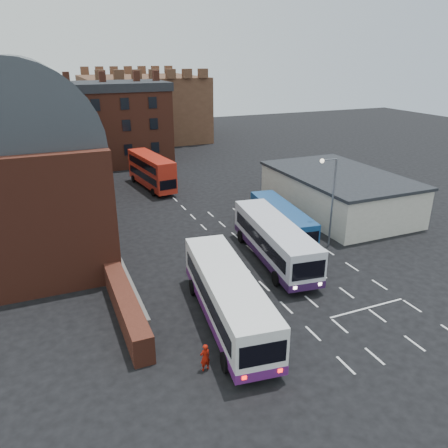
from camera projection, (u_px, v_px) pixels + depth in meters
name	position (u px, v px, depth m)	size (l,w,h in m)	color
ground	(280.00, 302.00, 30.24)	(180.00, 180.00, 0.00)	black
railway_station	(21.00, 152.00, 39.82)	(12.00, 28.00, 16.00)	#602B1E
forecourt_wall	(126.00, 307.00, 27.91)	(1.20, 10.00, 1.80)	#602B1E
cream_building	(338.00, 192.00, 46.92)	(10.40, 16.40, 4.25)	beige
brick_terrace	(94.00, 129.00, 65.49)	(22.00, 10.00, 11.00)	brown
castle_keep	(142.00, 108.00, 86.82)	(22.00, 22.00, 12.00)	brown
bus_white_outbound	(228.00, 295.00, 27.24)	(4.38, 12.74, 3.40)	white
bus_white_inbound	(274.00, 238.00, 35.57)	(4.27, 12.60, 3.37)	silver
bus_blue	(281.00, 219.00, 40.71)	(3.57, 10.69, 2.86)	navy
bus_red_double	(151.00, 171.00, 55.13)	(3.69, 10.71, 4.20)	red
street_lamp	(330.00, 195.00, 37.02)	(1.65, 0.36, 8.07)	slate
pedestrian_red	(205.00, 357.00, 23.45)	(0.59, 0.39, 1.63)	#A01508
pedestrian_beige	(239.00, 320.00, 26.92)	(0.68, 0.53, 1.39)	tan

